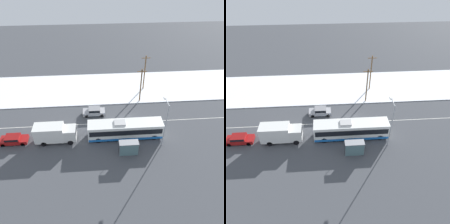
% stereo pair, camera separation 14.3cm
% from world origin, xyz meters
% --- Properties ---
extents(ground_plane, '(120.00, 120.00, 0.00)m').
position_xyz_m(ground_plane, '(0.00, 0.00, 0.00)').
color(ground_plane, '#424449').
extents(snow_lot, '(80.00, 12.70, 0.12)m').
position_xyz_m(snow_lot, '(0.00, 11.95, 0.06)').
color(snow_lot, white).
rests_on(snow_lot, ground_plane).
extents(lane_marking_center, '(60.00, 0.12, 0.00)m').
position_xyz_m(lane_marking_center, '(0.00, 0.00, 0.00)').
color(lane_marking_center, silver).
rests_on(lane_marking_center, ground_plane).
extents(city_bus, '(12.13, 2.57, 3.15)m').
position_xyz_m(city_bus, '(-0.89, -3.52, 1.54)').
color(city_bus, white).
rests_on(city_bus, ground_plane).
extents(box_truck, '(6.52, 2.30, 3.20)m').
position_xyz_m(box_truck, '(-12.26, -3.75, 1.75)').
color(box_truck, silver).
rests_on(box_truck, ground_plane).
extents(sedan_car, '(4.09, 1.80, 1.48)m').
position_xyz_m(sedan_car, '(-5.93, 2.70, 0.81)').
color(sedan_car, '#9E9EA3').
rests_on(sedan_car, ground_plane).
extents(parked_car_near_truck, '(4.33, 1.80, 1.39)m').
position_xyz_m(parked_car_near_truck, '(-18.89, -3.66, 0.76)').
color(parked_car_near_truck, maroon).
rests_on(parked_car_near_truck, ground_plane).
extents(pedestrian_at_stop, '(0.58, 0.26, 1.62)m').
position_xyz_m(pedestrian_at_stop, '(-0.30, -6.23, 1.00)').
color(pedestrian_at_stop, '#23232D').
rests_on(pedestrian_at_stop, ground_plane).
extents(bus_shelter, '(2.92, 1.20, 2.40)m').
position_xyz_m(bus_shelter, '(-0.83, -7.55, 1.68)').
color(bus_shelter, gray).
rests_on(bus_shelter, ground_plane).
extents(streetlamp, '(0.36, 2.57, 7.82)m').
position_xyz_m(streetlamp, '(4.76, -5.43, 4.90)').
color(streetlamp, '#9EA3A8').
rests_on(streetlamp, ground_plane).
extents(utility_pole_roadside, '(1.80, 0.24, 7.20)m').
position_xyz_m(utility_pole_roadside, '(3.29, 6.40, 3.78)').
color(utility_pole_roadside, brown).
rests_on(utility_pole_roadside, ground_plane).
extents(utility_pole_snowlot, '(1.80, 0.24, 7.78)m').
position_xyz_m(utility_pole_snowlot, '(4.88, 10.96, 4.08)').
color(utility_pole_snowlot, brown).
rests_on(utility_pole_snowlot, ground_plane).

